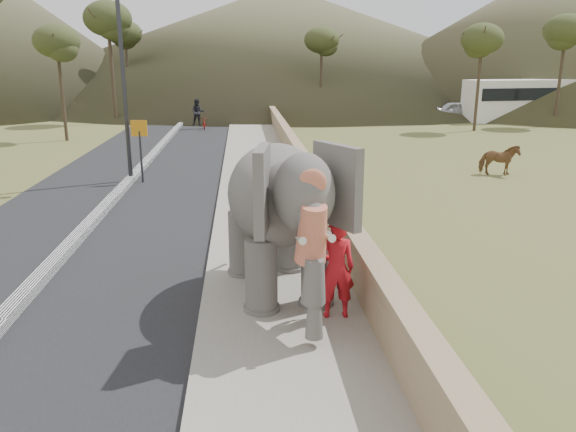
% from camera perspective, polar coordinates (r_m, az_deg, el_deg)
% --- Properties ---
extents(ground, '(160.00, 160.00, 0.00)m').
position_cam_1_polar(ground, '(10.10, -0.49, -11.51)').
color(ground, olive).
rests_on(ground, ground).
extents(road, '(7.00, 120.00, 0.03)m').
position_cam_1_polar(road, '(19.99, -17.14, 1.66)').
color(road, black).
rests_on(road, ground).
extents(median, '(0.35, 120.00, 0.22)m').
position_cam_1_polar(median, '(19.96, -17.16, 1.93)').
color(median, black).
rests_on(median, ground).
extents(walkway, '(3.00, 120.00, 0.15)m').
position_cam_1_polar(walkway, '(19.50, -2.66, 2.20)').
color(walkway, '#9E9687').
rests_on(walkway, ground).
extents(parapet, '(0.30, 120.00, 1.10)m').
position_cam_1_polar(parapet, '(19.52, 2.17, 3.65)').
color(parapet, tan).
rests_on(parapet, ground).
extents(lamppost, '(1.76, 0.36, 8.00)m').
position_cam_1_polar(lamppost, '(22.25, -15.77, 15.78)').
color(lamppost, '#323237').
rests_on(lamppost, ground).
extents(signboard, '(0.60, 0.08, 2.40)m').
position_cam_1_polar(signboard, '(22.11, -14.81, 7.43)').
color(signboard, '#2D2D33').
rests_on(signboard, ground).
extents(cow, '(1.62, 0.99, 1.27)m').
position_cam_1_polar(cow, '(24.59, 20.64, 5.36)').
color(cow, brown).
rests_on(cow, ground).
extents(distant_car, '(4.46, 2.42, 1.44)m').
position_cam_1_polar(distant_car, '(46.46, 17.25, 10.17)').
color(distant_car, '#ADABB2').
rests_on(distant_car, ground).
extents(bus_white, '(11.25, 4.14, 3.10)m').
position_cam_1_polar(bus_white, '(47.95, 23.69, 10.72)').
color(bus_white, white).
rests_on(bus_white, ground).
extents(hill_far, '(80.00, 80.00, 14.00)m').
position_cam_1_polar(hill_far, '(79.20, -0.64, 17.39)').
color(hill_far, brown).
rests_on(hill_far, ground).
extents(elephant_and_man, '(2.82, 4.53, 3.07)m').
position_cam_1_polar(elephant_and_man, '(10.94, -1.02, 0.07)').
color(elephant_and_man, slate).
rests_on(elephant_and_man, ground).
extents(motorcyclist, '(1.20, 1.61, 2.03)m').
position_cam_1_polar(motorcyclist, '(38.90, -8.88, 9.93)').
color(motorcyclist, maroon).
rests_on(motorcyclist, ground).
extents(trees, '(47.88, 42.68, 9.65)m').
position_cam_1_polar(trees, '(36.92, -3.26, 14.71)').
color(trees, '#473828').
rests_on(trees, ground).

